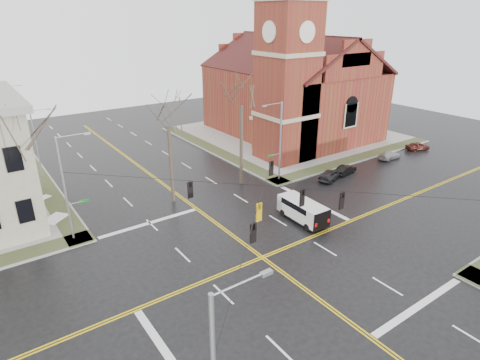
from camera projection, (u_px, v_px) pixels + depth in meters
ground at (262, 257)px, 31.82m from camera, size 120.00×120.00×0.00m
sidewalks at (262, 257)px, 31.79m from camera, size 80.00×80.00×0.17m
road_markings at (262, 257)px, 31.82m from camera, size 100.00×100.00×0.01m
church at (291, 82)px, 60.49m from camera, size 24.28×27.48×27.50m
signal_pole_ne at (279, 140)px, 44.63m from camera, size 2.75×0.22×9.00m
signal_pole_nw at (67, 186)px, 32.56m from camera, size 2.75×0.22×9.00m
span_wires at (264, 186)px, 29.44m from camera, size 23.02×23.02×0.03m
traffic_signals at (269, 198)px, 29.23m from camera, size 8.21×8.26×1.30m
streetlight_north_a at (37, 142)px, 45.55m from camera, size 2.30×0.20×8.00m
streetlight_north_b at (12, 110)px, 60.64m from camera, size 2.30×0.20×8.00m
cargo_van at (301, 209)px, 37.19m from camera, size 2.20×5.28×1.98m
parked_car_a at (330, 175)px, 46.43m from camera, size 4.08×2.69×1.29m
parked_car_b at (346, 170)px, 48.26m from camera, size 3.43×1.66×1.08m
parked_car_c at (390, 155)px, 53.27m from camera, size 3.66×1.56×1.05m
parked_car_d at (418, 146)px, 56.80m from camera, size 3.66×2.43×1.16m
tree_nw_far at (21, 142)px, 31.14m from camera, size 4.00×4.00×12.03m
tree_nw_near at (168, 121)px, 38.02m from camera, size 4.00×4.00×11.70m
tree_ne at (241, 100)px, 41.94m from camera, size 4.00×4.00×13.20m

